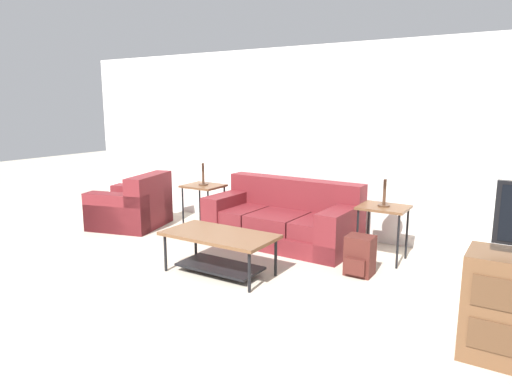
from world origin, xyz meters
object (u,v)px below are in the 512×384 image
Objects in this scene: coffee_table at (220,244)px; backpack at (360,256)px; side_table_right at (383,212)px; table_lamp_right at (386,169)px; side_table_left at (203,190)px; couch at (283,221)px; armchair at (132,208)px; table_lamp_left at (203,155)px.

coffee_table is 1.51m from backpack.
table_lamp_right is (0.00, 0.00, 0.51)m from side_table_right.
side_table_left is at bearing 133.61° from coffee_table.
side_table_left is at bearing -179.68° from couch.
couch is 1.36m from side_table_left.
armchair is 1.13m from side_table_left.
table_lamp_left reaches higher than side_table_left.
armchair is 2.68× the size of backpack.
side_table_right is at bearing -116.57° from table_lamp_right.
armchair is at bearing -153.31° from table_lamp_left.
armchair is 2.07× the size of table_lamp_right.
side_table_left is 1.50× the size of backpack.
side_table_right is at bearing 84.69° from backpack.
coffee_table is at bearing -134.71° from table_lamp_right.
armchair reaches higher than backpack.
couch is at bearing 0.32° from table_lamp_left.
armchair is 3.58m from backpack.
side_table_right reaches higher than coffee_table.
side_table_left is at bearing 180.00° from side_table_right.
coffee_table is at bearing -46.39° from table_lamp_left.
coffee_table is 2.03m from table_lamp_left.
table_lamp_left is 1.29× the size of backpack.
armchair reaches higher than coffee_table.
couch is 1.55m from table_lamp_left.
couch is at bearing 88.87° from coffee_table.
side_table_right is (1.36, 1.37, 0.24)m from coffee_table.
armchair is 3.68m from side_table_right.
table_lamp_right is (2.66, 0.00, 0.51)m from side_table_left.
table_lamp_left is (-1.33, -0.01, 0.79)m from couch.
side_table_right is at bearing 45.29° from coffee_table.
couch reaches higher than side_table_right.
side_table_right is 1.50× the size of backpack.
armchair is at bearing -167.83° from couch.
table_lamp_left is (-1.30, 1.37, 0.75)m from coffee_table.
backpack is (1.30, 0.76, -0.12)m from coffee_table.
backpack is at bearing -25.70° from couch.
table_lamp_left is at bearing 133.61° from coffee_table.
armchair is 1.78× the size of side_table_right.
table_lamp_left reaches higher than backpack.
side_table_left is (-1.33, -0.01, 0.29)m from couch.
side_table_left is at bearing -180.00° from table_lamp_right.
couch is 1.36m from side_table_right.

